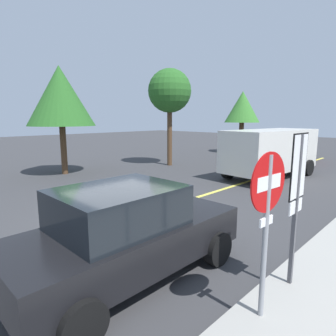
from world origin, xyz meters
TOP-DOWN VIEW (x-y plane):
  - ground_plane at (0.00, 0.00)m, footprint 80.00×80.00m
  - lane_marking_centre at (3.00, 0.00)m, footprint 28.00×0.16m
  - stop_sign at (-1.17, -4.49)m, footprint 0.76×0.08m
  - speed_limit_sign at (-0.14, -4.47)m, footprint 0.54×0.06m
  - white_van at (8.21, -0.21)m, footprint 5.36×2.63m
  - car_black_crossing at (-1.69, -2.29)m, footprint 4.11×1.96m
  - car_red_near_curb at (13.98, 1.11)m, footprint 4.18×2.23m
  - tree_left_verge at (1.87, 7.36)m, footprint 3.15×3.15m
  - tree_centre_verge at (15.67, 5.68)m, footprint 2.68×2.68m
  - tree_right_verge at (7.37, 5.48)m, footprint 2.43×2.43m

SIDE VIEW (x-z plane):
  - ground_plane at x=0.00m, z-range 0.00..0.00m
  - lane_marking_centre at x=3.00m, z-range 0.00..0.01m
  - car_red_near_curb at x=13.98m, z-range 0.01..1.58m
  - car_black_crossing at x=-1.69m, z-range 0.00..1.63m
  - white_van at x=8.21m, z-range 0.17..2.37m
  - stop_sign at x=-1.17m, z-range 0.43..2.77m
  - speed_limit_sign at x=-0.14m, z-range 0.50..3.02m
  - tree_centre_verge at x=15.67m, z-range 1.15..5.91m
  - tree_left_verge at x=1.87m, z-range 1.16..6.32m
  - tree_right_verge at x=7.37m, z-range 1.46..6.91m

